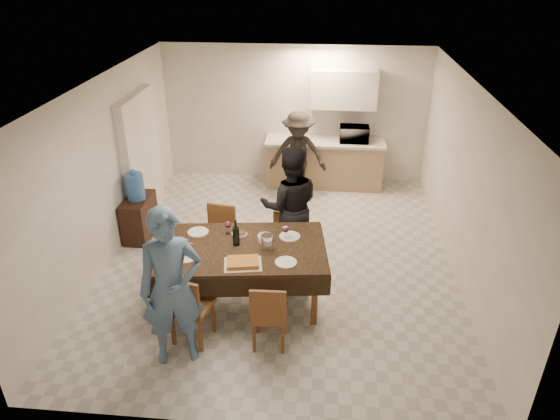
{
  "coord_description": "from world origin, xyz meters",
  "views": [
    {
      "loc": [
        0.57,
        -6.28,
        4.12
      ],
      "look_at": [
        0.02,
        -0.3,
        0.96
      ],
      "focal_mm": 32.0,
      "sensor_mm": 36.0,
      "label": 1
    }
  ],
  "objects": [
    {
      "name": "upper_cabinet",
      "position": [
        0.9,
        2.82,
        1.85
      ],
      "size": [
        1.2,
        0.34,
        0.7
      ],
      "primitive_type": "cube",
      "color": "silver",
      "rests_on": "wall_back"
    },
    {
      "name": "wine_glass_a",
      "position": [
        -0.96,
        -1.33,
        0.92
      ],
      "size": [
        0.08,
        0.08,
        0.18
      ],
      "primitive_type": null,
      "color": "white",
      "rests_on": "dining_table"
    },
    {
      "name": "person_near",
      "position": [
        -0.96,
        -2.13,
        0.93
      ],
      "size": [
        0.79,
        0.64,
        1.87
      ],
      "primitive_type": "imported",
      "rotation": [
        0.0,
        0.0,
        0.33
      ],
      "color": "slate",
      "rests_on": "floor"
    },
    {
      "name": "microwave",
      "position": [
        1.14,
        2.68,
        1.06
      ],
      "size": [
        0.53,
        0.36,
        0.3
      ],
      "primitive_type": "imported",
      "rotation": [
        0.0,
        0.0,
        3.14
      ],
      "color": "silver",
      "rests_on": "kitchen_worktop"
    },
    {
      "name": "savoury_tart",
      "position": [
        -0.31,
        -1.46,
        0.86
      ],
      "size": [
        0.49,
        0.4,
        0.05
      ],
      "primitive_type": "cube",
      "rotation": [
        0.0,
        0.0,
        0.18
      ],
      "color": "#AF7233",
      "rests_on": "dining_table"
    },
    {
      "name": "plate_near_left",
      "position": [
        -1.01,
        -1.38,
        0.84
      ],
      "size": [
        0.26,
        0.26,
        0.02
      ],
      "primitive_type": "cylinder",
      "color": "silver",
      "rests_on": "dining_table"
    },
    {
      "name": "dining_table",
      "position": [
        -0.41,
        -1.08,
        0.79
      ],
      "size": [
        2.25,
        1.47,
        0.83
      ],
      "rotation": [
        0.0,
        0.0,
        0.11
      ],
      "color": "black",
      "rests_on": "floor"
    },
    {
      "name": "salad_bowl",
      "position": [
        -0.11,
        -0.9,
        0.87
      ],
      "size": [
        0.2,
        0.2,
        0.08
      ],
      "primitive_type": "cylinder",
      "color": "silver",
      "rests_on": "dining_table"
    },
    {
      "name": "wall_back",
      "position": [
        0.0,
        3.0,
        1.3
      ],
      "size": [
        5.0,
        0.02,
        2.6
      ],
      "primitive_type": "cube",
      "color": "silver",
      "rests_on": "floor"
    },
    {
      "name": "water_pitcher",
      "position": [
        -0.06,
        -1.13,
        0.94
      ],
      "size": [
        0.14,
        0.14,
        0.22
      ],
      "primitive_type": "cylinder",
      "color": "white",
      "rests_on": "dining_table"
    },
    {
      "name": "wall_left",
      "position": [
        -2.5,
        0.0,
        1.3
      ],
      "size": [
        0.02,
        6.0,
        2.6
      ],
      "primitive_type": "cube",
      "color": "silver",
      "rests_on": "floor"
    },
    {
      "name": "wall_front",
      "position": [
        0.0,
        -3.0,
        1.3
      ],
      "size": [
        5.0,
        0.02,
        2.6
      ],
      "primitive_type": "cube",
      "color": "silver",
      "rests_on": "floor"
    },
    {
      "name": "plate_near_right",
      "position": [
        0.19,
        -1.38,
        0.84
      ],
      "size": [
        0.26,
        0.26,
        0.01
      ],
      "primitive_type": "cylinder",
      "color": "silver",
      "rests_on": "dining_table"
    },
    {
      "name": "person_kitchen",
      "position": [
        0.12,
        2.23,
        0.8
      ],
      "size": [
        1.03,
        0.59,
        1.59
      ],
      "primitive_type": "imported",
      "color": "black",
      "rests_on": "floor"
    },
    {
      "name": "console",
      "position": [
        -2.28,
        0.42,
        0.34
      ],
      "size": [
        0.37,
        0.73,
        0.68
      ],
      "primitive_type": "cube",
      "color": "black",
      "rests_on": "floor"
    },
    {
      "name": "plate_far_right",
      "position": [
        0.19,
        -0.78,
        0.84
      ],
      "size": [
        0.27,
        0.27,
        0.02
      ],
      "primitive_type": "cylinder",
      "color": "silver",
      "rests_on": "dining_table"
    },
    {
      "name": "person_far",
      "position": [
        0.14,
        -0.03,
        0.88
      ],
      "size": [
        0.94,
        0.77,
        1.77
      ],
      "primitive_type": "imported",
      "rotation": [
        0.0,
        0.0,
        3.27
      ],
      "color": "black",
      "rests_on": "floor"
    },
    {
      "name": "kitchen_worktop",
      "position": [
        0.6,
        2.68,
        0.89
      ],
      "size": [
        2.24,
        0.64,
        0.05
      ],
      "primitive_type": "cube",
      "color": "#BBBAB5",
      "rests_on": "kitchen_base_cabinet"
    },
    {
      "name": "ceiling",
      "position": [
        0.0,
        0.0,
        2.6
      ],
      "size": [
        5.0,
        6.0,
        0.02
      ],
      "primitive_type": "cube",
      "color": "white",
      "rests_on": "wall_back"
    },
    {
      "name": "water_jug",
      "position": [
        -2.28,
        0.42,
        0.88
      ],
      "size": [
        0.27,
        0.27,
        0.41
      ],
      "primitive_type": "cylinder",
      "color": "#3B7CD2",
      "rests_on": "console"
    },
    {
      "name": "plate_far_left",
      "position": [
        -1.01,
        -0.78,
        0.84
      ],
      "size": [
        0.27,
        0.27,
        0.02
      ],
      "primitive_type": "cylinder",
      "color": "silver",
      "rests_on": "dining_table"
    },
    {
      "name": "wall_right",
      "position": [
        2.5,
        0.0,
        1.3
      ],
      "size": [
        0.02,
        6.0,
        2.6
      ],
      "primitive_type": "cube",
      "color": "silver",
      "rests_on": "floor"
    },
    {
      "name": "chair_far_left",
      "position": [
        -0.86,
        -0.41,
        0.56
      ],
      "size": [
        0.48,
        0.48,
        0.5
      ],
      "rotation": [
        0.0,
        0.0,
        2.99
      ],
      "color": "brown",
      "rests_on": "floor"
    },
    {
      "name": "wine_glass_c",
      "position": [
        -0.61,
        -0.78,
        0.93
      ],
      "size": [
        0.09,
        0.09,
        0.2
      ],
      "primitive_type": null,
      "color": "white",
      "rests_on": "dining_table"
    },
    {
      "name": "mushroom_dish",
      "position": [
        -0.46,
        -0.8,
        0.85
      ],
      "size": [
        0.19,
        0.19,
        0.03
      ],
      "primitive_type": "cylinder",
      "color": "silver",
      "rests_on": "dining_table"
    },
    {
      "name": "stub_partition",
      "position": [
        -2.42,
        1.2,
        1.05
      ],
      "size": [
        0.15,
        1.4,
        2.1
      ],
      "primitive_type": "cube",
      "color": "silver",
      "rests_on": "floor"
    },
    {
      "name": "chair_near_left",
      "position": [
        -0.86,
        -1.92,
        0.58
      ],
      "size": [
        0.52,
        0.52,
        0.51
      ],
      "rotation": [
        0.0,
        0.0,
        -0.23
      ],
      "color": "brown",
      "rests_on": "floor"
    },
    {
      "name": "wine_bottle",
      "position": [
        -0.46,
        -1.03,
        1.0
      ],
      "size": [
        0.09,
        0.09,
        0.35
      ],
      "primitive_type": null,
      "color": "black",
      "rests_on": "dining_table"
    },
    {
      "name": "chair_far_right",
      "position": [
        0.04,
        -0.41,
        0.52
      ],
      "size": [
        0.48,
        0.49,
        0.46
      ],
      "rotation": [
        0.0,
        0.0,
        2.82
      ],
      "color": "brown",
      "rests_on": "floor"
    },
    {
      "name": "floor",
      "position": [
        0.0,
        0.0,
        0.0
      ],
      "size": [
        5.0,
        6.0,
        0.02
      ],
      "primitive_type": "cube",
      "color": "beige",
      "rests_on": "ground"
    },
    {
      "name": "chair_near_right",
      "position": [
        0.04,
        -1.91,
        0.54
      ],
      "size": [
        0.41,
        0.41,
        0.48
      ],
      "rotation": [
        0.0,
        0.0,
        0.03
      ],
      "color": "brown",
      "rests_on": "floor"
    },
    {
      "name": "kitchen_base_cabinet",
      "position": [
        0.6,
        2.68,
        0.43
      ],
      "size": [
        2.2,
        0.6,
        0.86
      ],
      "primitive_type": "cube",
      "color": "tan",
      "rests_on": "floor"
    },
    {
      "name": "wine_glass_b",
      "position": [
        0.14,
        -0.83,
        0.93
      ],
      "size": [
        0.09,
        0.09,
        0.19
      ],
      "primitive_type": null,
      "color": "white",
      "rests_on": "dining_table"
    }
  ]
}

